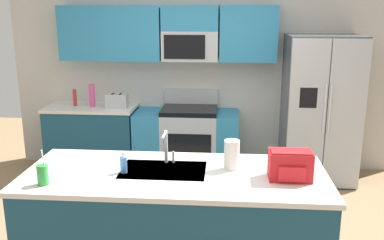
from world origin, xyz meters
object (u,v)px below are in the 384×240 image
range_oven (187,141)px  drink_cup_green (43,175)px  paper_towel_roll (232,155)px  backpack (290,165)px  sink_faucet (166,144)px  soap_dispenser (124,164)px  refrigerator (320,109)px  toaster (117,101)px  pepper_mill (75,98)px  bottle_pink (92,95)px

range_oven → drink_cup_green: drink_cup_green is taller
paper_towel_roll → backpack: (0.44, -0.18, -0.00)m
sink_faucet → paper_towel_roll: size_ratio=1.17×
range_oven → soap_dispenser: (-0.28, -2.32, 0.53)m
refrigerator → soap_dispenser: size_ratio=10.88×
refrigerator → drink_cup_green: refrigerator is taller
range_oven → drink_cup_green: 2.77m
toaster → backpack: size_ratio=0.88×
backpack → refrigerator: bearing=73.0°
pepper_mill → soap_dispenser: pepper_mill is taller
soap_dispenser → paper_towel_roll: paper_towel_roll is taller
toaster → bottle_pink: 0.34m
refrigerator → toaster: refrigerator is taller
range_oven → paper_towel_roll: paper_towel_roll is taller
soap_dispenser → backpack: backpack is taller
bottle_pink → sink_faucet: bearing=-58.3°
refrigerator → backpack: size_ratio=5.78×
sink_faucet → backpack: sink_faucet is taller
refrigerator → soap_dispenser: refrigerator is taller
refrigerator → sink_faucet: 2.62m
refrigerator → drink_cup_green: size_ratio=6.80×
range_oven → pepper_mill: (-1.49, -0.00, 0.57)m
range_oven → soap_dispenser: size_ratio=8.00×
refrigerator → toaster: (-2.61, 0.02, 0.07)m
range_oven → refrigerator: 1.77m
toaster → bottle_pink: (-0.34, 0.02, 0.06)m
pepper_mill → drink_cup_green: drink_cup_green is taller
backpack → soap_dispenser: bearing=178.7°
drink_cup_green → refrigerator: bearing=45.1°
paper_towel_roll → backpack: size_ratio=0.75×
soap_dispenser → backpack: bearing=-1.3°
refrigerator → pepper_mill: size_ratio=8.25×
drink_cup_green → soap_dispenser: 0.60m
pepper_mill → paper_towel_roll: (2.06, -2.16, 0.01)m
range_oven → drink_cup_green: bearing=-107.5°
refrigerator → backpack: (-0.69, -2.27, 0.09)m
paper_towel_roll → backpack: 0.47m
sink_faucet → soap_dispenser: (-0.31, -0.23, -0.10)m
pepper_mill → drink_cup_green: size_ratio=0.82×
refrigerator → pepper_mill: refrigerator is taller
bottle_pink → paper_towel_roll: bearing=-49.6°
toaster → soap_dispenser: (0.63, -2.26, -0.02)m
sink_faucet → backpack: size_ratio=0.88×
bottle_pink → soap_dispenser: bottle_pink is taller
bottle_pink → backpack: bearing=-45.8°
range_oven → toaster: size_ratio=4.86×
pepper_mill → drink_cup_green: (0.68, -2.59, -0.03)m
range_oven → backpack: (1.00, -2.35, 0.57)m
range_oven → paper_towel_roll: bearing=-75.4°
bottle_pink → drink_cup_green: (0.43, -2.57, -0.07)m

